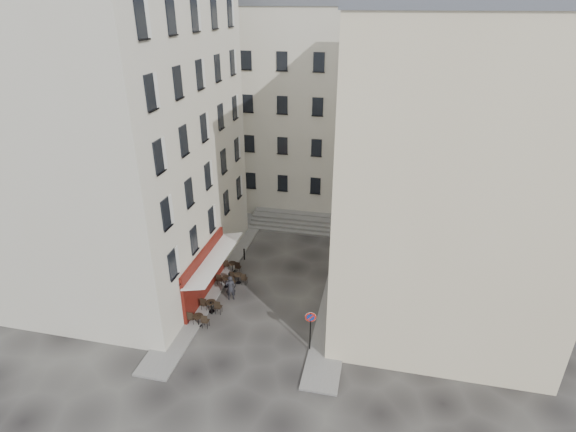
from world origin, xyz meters
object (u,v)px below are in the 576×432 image
(bistro_table_a, at_px, (198,319))
(bistro_table_b, at_px, (211,305))
(pedestrian, at_px, (230,288))
(no_parking_sign, at_px, (310,324))

(bistro_table_a, bearing_deg, bistro_table_b, 79.76)
(bistro_table_b, bearing_deg, bistro_table_a, -100.24)
(bistro_table_a, xyz_separation_m, pedestrian, (1.04, 3.09, 0.42))
(pedestrian, bearing_deg, no_parking_sign, 125.55)
(pedestrian, bearing_deg, bistro_table_a, 48.74)
(bistro_table_a, relative_size, pedestrian, 0.76)
(no_parking_sign, height_order, bistro_table_a, no_parking_sign)
(no_parking_sign, relative_size, bistro_table_b, 1.92)
(bistro_table_a, relative_size, bistro_table_b, 0.98)
(no_parking_sign, height_order, bistro_table_b, no_parking_sign)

